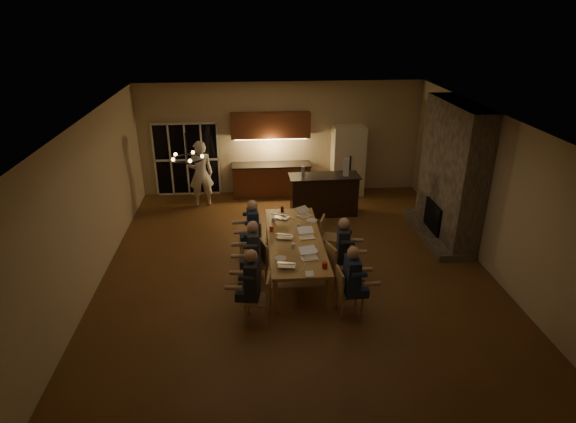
{
  "coord_description": "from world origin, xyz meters",
  "views": [
    {
      "loc": [
        -0.91,
        -8.89,
        5.19
      ],
      "look_at": [
        -0.14,
        0.3,
        1.16
      ],
      "focal_mm": 30.0,
      "sensor_mm": 36.0,
      "label": 1
    }
  ],
  "objects_px": {
    "person_right_near": "(352,282)",
    "bar_bottle": "(303,171)",
    "person_left_far": "(253,230)",
    "redcup_mid": "(271,229)",
    "chair_right_far": "(331,237)",
    "person_left_near": "(252,285)",
    "standing_person": "(201,174)",
    "plate_left": "(281,259)",
    "chair_right_mid": "(339,264)",
    "chair_left_near": "(257,299)",
    "plate_far": "(312,221)",
    "mug_back": "(273,220)",
    "chair_left_far": "(250,239)",
    "chandelier": "(187,159)",
    "redcup_near": "(325,265)",
    "laptop_b": "(309,253)",
    "person_left_mid": "(254,253)",
    "bar_island": "(324,195)",
    "plate_near": "(313,251)",
    "chair_left_mid": "(254,264)",
    "laptop_e": "(281,213)",
    "refrigerator": "(348,161)",
    "can_cola": "(282,209)",
    "laptop_f": "(305,212)",
    "chair_right_near": "(350,291)",
    "bar_blender": "(346,167)",
    "laptop_c": "(285,232)",
    "person_right_mid": "(343,250)",
    "laptop_a": "(287,260)",
    "mug_front": "(293,246)",
    "mug_mid": "(299,226)",
    "dining_table": "(295,254)",
    "can_silver": "(303,251)"
  },
  "relations": [
    {
      "from": "plate_near",
      "to": "plate_far",
      "type": "relative_size",
      "value": 0.9
    },
    {
      "from": "laptop_c",
      "to": "bar_bottle",
      "type": "xyz_separation_m",
      "value": [
        0.69,
        2.85,
        0.34
      ]
    },
    {
      "from": "bar_bottle",
      "to": "laptop_b",
      "type": "bearing_deg",
      "value": -94.56
    },
    {
      "from": "bar_island",
      "to": "chair_right_mid",
      "type": "bearing_deg",
      "value": -95.02
    },
    {
      "from": "refrigerator",
      "to": "person_left_near",
      "type": "xyz_separation_m",
      "value": [
        -2.84,
        -5.91,
        -0.31
      ]
    },
    {
      "from": "standing_person",
      "to": "plate_left",
      "type": "xyz_separation_m",
      "value": [
        1.85,
        -4.55,
        -0.16
      ]
    },
    {
      "from": "bar_island",
      "to": "chair_right_near",
      "type": "relative_size",
      "value": 2.04
    },
    {
      "from": "chair_left_far",
      "to": "chair_right_far",
      "type": "xyz_separation_m",
      "value": [
        1.78,
        -0.04,
        0.0
      ]
    },
    {
      "from": "chair_right_mid",
      "to": "laptop_e",
      "type": "xyz_separation_m",
      "value": [
        -1.03,
        1.62,
        0.42
      ]
    },
    {
      "from": "person_right_near",
      "to": "bar_bottle",
      "type": "height_order",
      "value": "person_right_near"
    },
    {
      "from": "plate_left",
      "to": "redcup_mid",
      "type": "bearing_deg",
      "value": 95.22
    },
    {
      "from": "chair_left_far",
      "to": "chandelier",
      "type": "bearing_deg",
      "value": -44.02
    },
    {
      "from": "mug_front",
      "to": "mug_mid",
      "type": "distance_m",
      "value": 0.92
    },
    {
      "from": "chair_right_far",
      "to": "person_right_near",
      "type": "xyz_separation_m",
      "value": [
        -0.02,
        -2.25,
        0.24
      ]
    },
    {
      "from": "redcup_near",
      "to": "plate_left",
      "type": "relative_size",
      "value": 0.52
    },
    {
      "from": "refrigerator",
      "to": "person_right_mid",
      "type": "distance_m",
      "value": 4.88
    },
    {
      "from": "person_left_far",
      "to": "laptop_a",
      "type": "relative_size",
      "value": 4.31
    },
    {
      "from": "redcup_near",
      "to": "redcup_mid",
      "type": "bearing_deg",
      "value": 118.72
    },
    {
      "from": "redcup_near",
      "to": "can_cola",
      "type": "bearing_deg",
      "value": 102.54
    },
    {
      "from": "person_right_mid",
      "to": "bar_blender",
      "type": "xyz_separation_m",
      "value": [
        0.68,
        3.28,
        0.62
      ]
    },
    {
      "from": "standing_person",
      "to": "plate_near",
      "type": "distance_m",
      "value": 4.97
    },
    {
      "from": "laptop_b",
      "to": "redcup_mid",
      "type": "distance_m",
      "value": 1.39
    },
    {
      "from": "person_left_far",
      "to": "plate_left",
      "type": "xyz_separation_m",
      "value": [
        0.5,
        -1.42,
        0.07
      ]
    },
    {
      "from": "person_left_far",
      "to": "redcup_mid",
      "type": "bearing_deg",
      "value": 55.08
    },
    {
      "from": "laptop_b",
      "to": "mug_back",
      "type": "relative_size",
      "value": 3.2
    },
    {
      "from": "chair_right_mid",
      "to": "bar_bottle",
      "type": "relative_size",
      "value": 3.71
    },
    {
      "from": "standing_person",
      "to": "laptop_f",
      "type": "distance_m",
      "value": 3.66
    },
    {
      "from": "person_left_mid",
      "to": "laptop_b",
      "type": "bearing_deg",
      "value": 68.75
    },
    {
      "from": "chair_left_mid",
      "to": "chair_right_mid",
      "type": "distance_m",
      "value": 1.68
    },
    {
      "from": "person_right_near",
      "to": "mug_front",
      "type": "relative_size",
      "value": 13.8
    },
    {
      "from": "chair_left_near",
      "to": "plate_far",
      "type": "xyz_separation_m",
      "value": [
        1.27,
        2.49,
        0.31
      ]
    },
    {
      "from": "chair_left_mid",
      "to": "can_cola",
      "type": "distance_m",
      "value": 1.99
    },
    {
      "from": "person_right_near",
      "to": "person_left_far",
      "type": "relative_size",
      "value": 1.0
    },
    {
      "from": "redcup_near",
      "to": "bar_blender",
      "type": "height_order",
      "value": "bar_blender"
    },
    {
      "from": "chair_left_near",
      "to": "laptop_a",
      "type": "height_order",
      "value": "laptop_a"
    },
    {
      "from": "person_left_far",
      "to": "redcup_near",
      "type": "bearing_deg",
      "value": 29.8
    },
    {
      "from": "chair_right_mid",
      "to": "person_right_mid",
      "type": "relative_size",
      "value": 0.64
    },
    {
      "from": "standing_person",
      "to": "can_cola",
      "type": "bearing_deg",
      "value": 118.13
    },
    {
      "from": "standing_person",
      "to": "can_silver",
      "type": "xyz_separation_m",
      "value": [
        2.29,
        -4.37,
        -0.11
      ]
    },
    {
      "from": "dining_table",
      "to": "bar_bottle",
      "type": "xyz_separation_m",
      "value": [
        0.49,
        2.91,
        0.83
      ]
    },
    {
      "from": "plate_far",
      "to": "mug_back",
      "type": "bearing_deg",
      "value": 179.59
    },
    {
      "from": "chair_left_mid",
      "to": "redcup_mid",
      "type": "relative_size",
      "value": 7.42
    },
    {
      "from": "person_right_near",
      "to": "person_left_near",
      "type": "bearing_deg",
      "value": 87.09
    },
    {
      "from": "person_left_mid",
      "to": "mug_back",
      "type": "xyz_separation_m",
      "value": [
        0.46,
        1.29,
        0.11
      ]
    },
    {
      "from": "person_right_mid",
      "to": "chandelier",
      "type": "distance_m",
      "value": 3.52
    },
    {
      "from": "plate_near",
      "to": "redcup_mid",
      "type": "bearing_deg",
      "value": 128.61
    },
    {
      "from": "dining_table",
      "to": "plate_near",
      "type": "xyz_separation_m",
      "value": [
        0.29,
        -0.57,
        0.38
      ]
    },
    {
      "from": "plate_left",
      "to": "bar_bottle",
      "type": "relative_size",
      "value": 0.96
    },
    {
      "from": "refrigerator",
      "to": "mug_back",
      "type": "distance_m",
      "value": 4.19
    },
    {
      "from": "person_left_mid",
      "to": "laptop_e",
      "type": "bearing_deg",
      "value": 156.27
    }
  ]
}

